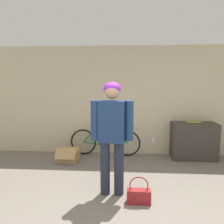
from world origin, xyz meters
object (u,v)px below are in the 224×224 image
Objects in this scene: person at (112,129)px; banana at (194,122)px; cardboard_box at (68,155)px; handbag at (139,195)px; bicycle at (105,141)px.

person is 4.88× the size of banana.
cardboard_box is (-1.09, 1.44, -0.92)m from person.
cardboard_box is at bearing 131.65° from handbag.
cardboard_box is at bearing -152.09° from bicycle.
banana reaches higher than handbag.
person is 1.04× the size of bicycle.
banana is at bearing 5.57° from cardboard_box.
bicycle is 4.16× the size of handbag.
person is 3.11× the size of cardboard_box.
cardboard_box is (-2.83, -0.28, -0.73)m from banana.
person reaches higher than banana.
bicycle is 4.69× the size of banana.
bicycle is (-0.29, 1.82, -0.70)m from person.
handbag is at bearing -20.87° from person.
handbag is (0.70, -2.06, -0.22)m from bicycle.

